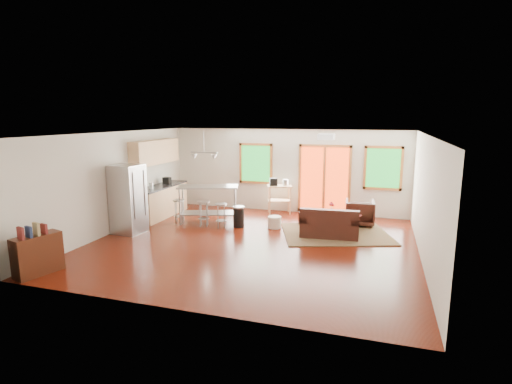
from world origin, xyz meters
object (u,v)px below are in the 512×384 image
(island, at_px, (208,197))
(kitchen_cart, at_px, (279,189))
(loveseat, at_px, (329,225))
(coffee_table, at_px, (340,217))
(refrigerator, at_px, (128,199))
(armchair, at_px, (360,211))
(ottoman, at_px, (311,218))
(rug, at_px, (336,234))

(island, distance_m, kitchen_cart, 2.32)
(loveseat, xyz_separation_m, island, (-3.47, 0.34, 0.43))
(coffee_table, height_order, island, island)
(loveseat, distance_m, island, 3.51)
(loveseat, bearing_deg, coffee_table, 73.95)
(coffee_table, relative_size, refrigerator, 0.56)
(armchair, xyz_separation_m, refrigerator, (-5.68, -2.53, 0.49))
(island, bearing_deg, refrigerator, -135.59)
(ottoman, relative_size, island, 0.31)
(rug, relative_size, loveseat, 1.79)
(coffee_table, bearing_deg, rug, -93.43)
(rug, height_order, ottoman, ottoman)
(loveseat, distance_m, kitchen_cart, 2.73)
(rug, distance_m, loveseat, 0.41)
(island, bearing_deg, loveseat, -5.54)
(coffee_table, distance_m, ottoman, 0.86)
(coffee_table, bearing_deg, island, -172.99)
(rug, distance_m, refrigerator, 5.43)
(coffee_table, height_order, armchair, armchair)
(coffee_table, distance_m, refrigerator, 5.58)
(rug, xyz_separation_m, refrigerator, (-5.16, -1.45, 0.88))
(loveseat, bearing_deg, refrigerator, -170.60)
(armchair, xyz_separation_m, kitchen_cart, (-2.48, 0.63, 0.37))
(ottoman, distance_m, kitchen_cart, 1.63)
(kitchen_cart, bearing_deg, island, -135.03)
(rug, height_order, refrigerator, refrigerator)
(loveseat, height_order, refrigerator, refrigerator)
(loveseat, bearing_deg, rug, 58.40)
(ottoman, bearing_deg, refrigerator, -153.22)
(rug, height_order, coffee_table, coffee_table)
(refrigerator, relative_size, island, 0.99)
(coffee_table, distance_m, armchair, 0.75)
(coffee_table, xyz_separation_m, kitchen_cart, (-1.99, 1.19, 0.43))
(armchair, distance_m, island, 4.26)
(rug, bearing_deg, refrigerator, -164.31)
(loveseat, relative_size, coffee_table, 1.49)
(kitchen_cart, bearing_deg, coffee_table, -30.96)
(ottoman, bearing_deg, rug, -44.47)
(coffee_table, height_order, ottoman, coffee_table)
(refrigerator, xyz_separation_m, island, (1.55, 1.52, -0.16))
(armchair, height_order, ottoman, armchair)
(coffee_table, relative_size, ottoman, 1.79)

